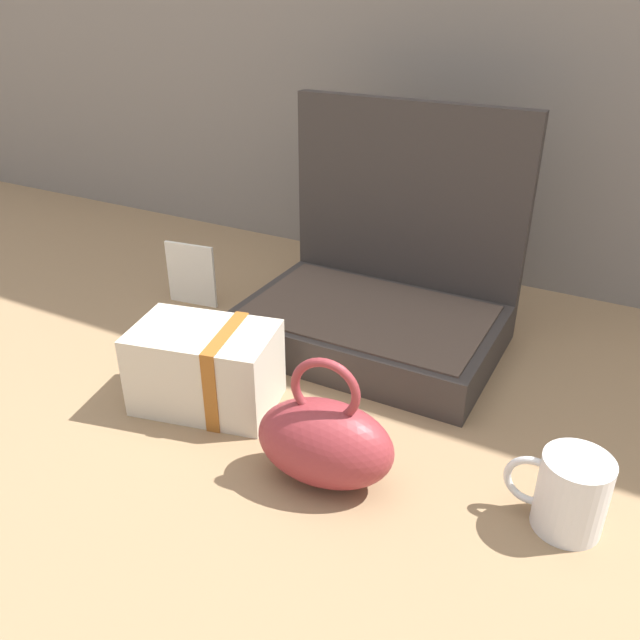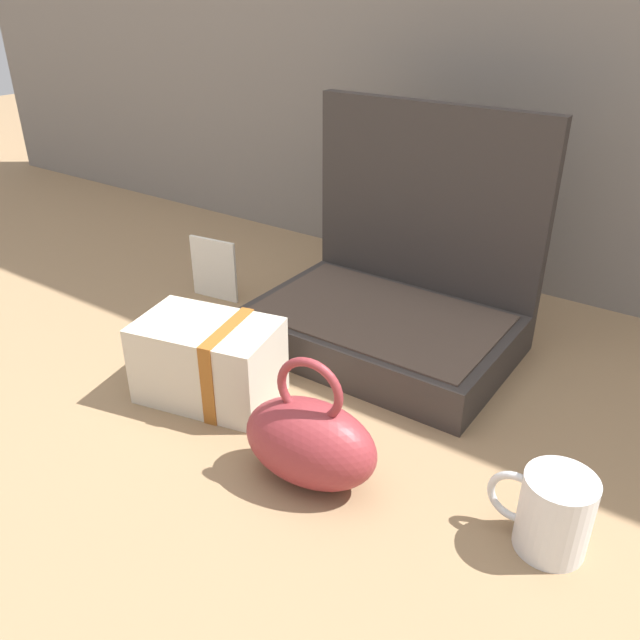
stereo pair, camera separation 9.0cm
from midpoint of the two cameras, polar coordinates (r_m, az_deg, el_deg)
The scene contains 6 objects.
ground_plane at distance 0.99m, azimuth -1.77°, elevation -7.01°, with size 6.00×6.00×0.00m, color #8C6D4C.
open_suitcase at distance 1.11m, azimuth 3.04°, elevation 2.37°, with size 0.42×0.30×0.39m.
teal_pouch_handbag at distance 0.81m, azimuth -2.80°, elevation -10.70°, with size 0.19×0.12×0.18m.
cream_toiletry_bag at distance 0.97m, azimuth -12.50°, elevation -4.21°, with size 0.23×0.17×0.13m.
coffee_mug at distance 0.80m, azimuth 18.03°, elevation -14.39°, with size 0.12×0.08×0.10m.
info_card_left at distance 1.27m, azimuth -13.27°, elevation 3.88°, with size 0.10×0.01×0.12m, color white.
Camera 1 is at (0.37, -0.72, 0.57)m, focal length 36.39 mm.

